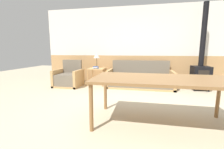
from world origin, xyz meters
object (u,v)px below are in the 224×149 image
wood_stove (201,68)px  armchair (69,78)px  couch (140,79)px  dining_table (162,82)px  side_table (97,71)px  table_lamp (97,56)px

wood_stove → armchair: bearing=-175.6°
couch → dining_table: couch is taller
couch → wood_stove: 1.83m
couch → wood_stove: bearing=-0.3°
couch → armchair: bearing=-172.1°
armchair → wood_stove: (4.12, 0.32, 0.41)m
armchair → side_table: armchair is taller
side_table → wood_stove: bearing=-1.4°
table_lamp → side_table: bearing=-71.4°
armchair → wood_stove: wood_stove is taller
couch → wood_stove: wood_stove is taller
couch → dining_table: (0.36, -2.47, 0.44)m
couch → table_lamp: table_lamp is taller
armchair → wood_stove: bearing=-7.2°
couch → armchair: 2.36m
armchair → wood_stove: size_ratio=0.34×
table_lamp → wood_stove: size_ratio=0.20×
couch → side_table: bearing=177.2°
armchair → dining_table: bearing=-50.1°
side_table → dining_table: bearing=-54.3°
dining_table → couch: bearing=98.3°
armchair → table_lamp: bearing=19.1°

